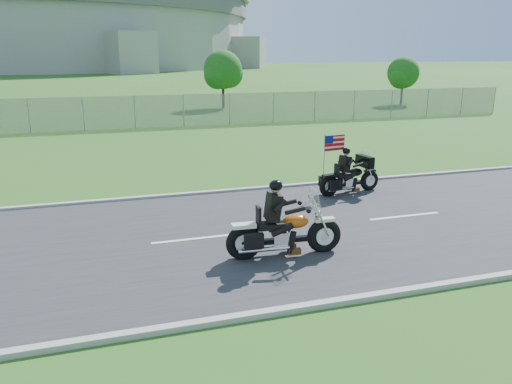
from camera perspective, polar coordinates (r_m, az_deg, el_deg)
name	(u,v)px	position (r m, az deg, el deg)	size (l,w,h in m)	color
ground	(272,232)	(13.07, 1.78, -4.59)	(420.00, 420.00, 0.00)	#284D18
road	(272,231)	(13.06, 1.78, -4.51)	(120.00, 8.00, 0.04)	#28282B
curb_north	(232,191)	(16.75, -2.73, 0.15)	(120.00, 0.18, 0.12)	#9E9B93
curb_south	(342,301)	(9.64, 9.82, -12.23)	(120.00, 0.18, 0.12)	#9E9B93
fence	(83,114)	(31.80, -19.13, 8.44)	(60.00, 0.03, 2.00)	gray
stadium	(40,17)	(182.62, -23.45, 17.90)	(140.40, 140.40, 29.20)	#A3A099
tree_fence_near	(223,72)	(42.85, -3.77, 13.54)	(3.52, 3.28, 4.75)	#382316
tree_fence_far	(403,74)	(47.46, 16.48, 12.76)	(3.08, 2.87, 4.20)	#382316
motorcycle_lead	(283,233)	(11.36, 3.09, -4.67)	(2.74, 0.75, 1.84)	black
motorcycle_follow	(350,178)	(16.69, 10.65, 1.58)	(2.34, 0.89, 1.96)	black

